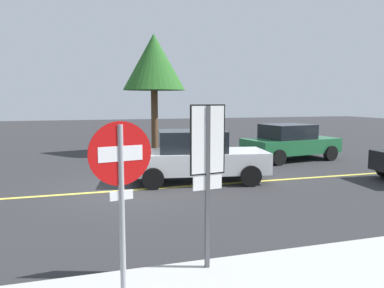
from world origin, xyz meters
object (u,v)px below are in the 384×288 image
object	(u,v)px
stop_sign	(121,184)
speed_limit_sign	(208,158)
car_white_behind_van	(197,156)
tree_left_verge	(154,63)
car_green_crossing	(290,142)

from	to	relation	value
stop_sign	speed_limit_sign	bearing A→B (deg)	23.24
speed_limit_sign	car_white_behind_van	world-z (taller)	speed_limit_sign
car_white_behind_van	tree_left_verge	world-z (taller)	tree_left_verge
speed_limit_sign	tree_left_verge	distance (m)	12.93
stop_sign	car_white_behind_van	distance (m)	7.33
car_green_crossing	tree_left_verge	size ratio (longest dim) A/B	0.76
car_green_crossing	car_white_behind_van	bearing A→B (deg)	-150.05
car_white_behind_van	stop_sign	bearing A→B (deg)	-114.22
speed_limit_sign	car_green_crossing	world-z (taller)	speed_limit_sign
speed_limit_sign	car_green_crossing	distance (m)	11.44
speed_limit_sign	car_white_behind_van	bearing A→B (deg)	74.21
stop_sign	car_white_behind_van	world-z (taller)	stop_sign
car_green_crossing	tree_left_verge	bearing A→B (deg)	146.53
car_white_behind_van	tree_left_verge	xyz separation A→B (m)	(-0.12, 6.47, 3.52)
speed_limit_sign	tree_left_verge	bearing A→B (deg)	82.71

